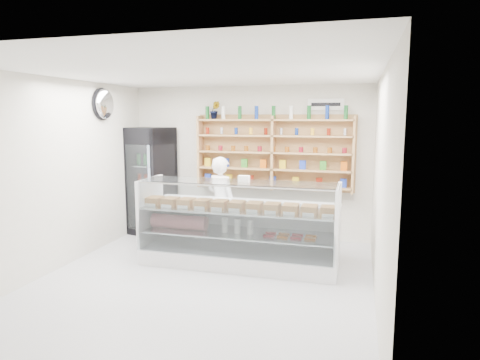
% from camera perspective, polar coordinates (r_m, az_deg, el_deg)
% --- Properties ---
extents(room, '(5.00, 5.00, 5.00)m').
position_cam_1_polar(room, '(5.65, -5.21, -0.11)').
color(room, '#A9A9AE').
rests_on(room, ground).
extents(display_counter, '(2.96, 0.88, 1.29)m').
position_cam_1_polar(display_counter, '(6.55, -0.18, -8.27)').
color(display_counter, white).
rests_on(display_counter, floor).
extents(shop_worker, '(0.68, 0.58, 1.58)m').
position_cam_1_polar(shop_worker, '(7.25, -2.51, -3.10)').
color(shop_worker, white).
rests_on(shop_worker, floor).
extents(drinks_cooler, '(0.88, 0.86, 2.04)m').
position_cam_1_polar(drinks_cooler, '(8.38, -11.77, -0.08)').
color(drinks_cooler, black).
rests_on(drinks_cooler, floor).
extents(wall_shelving, '(2.84, 0.28, 1.33)m').
position_cam_1_polar(wall_shelving, '(7.74, 4.44, 3.63)').
color(wall_shelving, '#AB7651').
rests_on(wall_shelving, back_wall).
extents(potted_plant, '(0.21, 0.19, 0.33)m').
position_cam_1_polar(potted_plant, '(8.00, -3.37, 9.28)').
color(potted_plant, '#1E6626').
rests_on(potted_plant, wall_shelving).
extents(security_mirror, '(0.15, 0.50, 0.50)m').
position_cam_1_polar(security_mirror, '(7.66, -17.58, 9.64)').
color(security_mirror, silver).
rests_on(security_mirror, left_wall).
extents(wall_sign, '(0.62, 0.03, 0.20)m').
position_cam_1_polar(wall_sign, '(7.72, 11.37, 9.84)').
color(wall_sign, white).
rests_on(wall_sign, back_wall).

